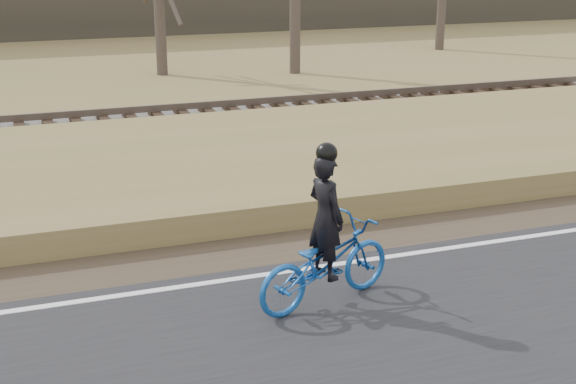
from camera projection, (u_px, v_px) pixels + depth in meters
name	position (u px, v px, depth m)	size (l,w,h in m)	color
cyclist	(325.00, 254.00, 9.82)	(2.11, 1.26, 2.05)	#17509F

